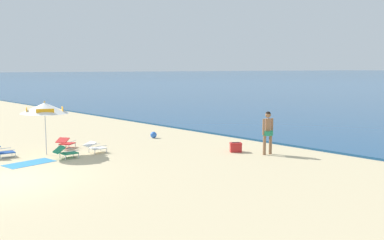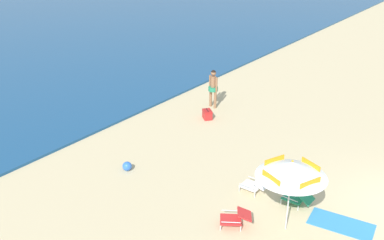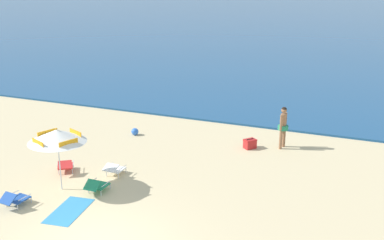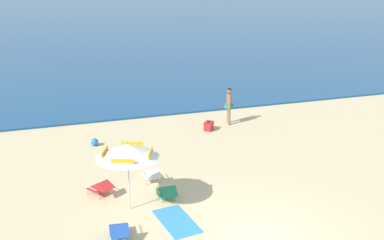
{
  "view_description": "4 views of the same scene",
  "coord_description": "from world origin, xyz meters",
  "px_view_note": "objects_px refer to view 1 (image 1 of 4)",
  "views": [
    {
      "loc": [
        13.87,
        -4.54,
        3.56
      ],
      "look_at": [
        1.36,
        6.98,
        1.5
      ],
      "focal_mm": 39.88,
      "sensor_mm": 36.0,
      "label": 1
    },
    {
      "loc": [
        -12.86,
        -1.29,
        7.99
      ],
      "look_at": [
        -1.04,
        7.63,
        1.36
      ],
      "focal_mm": 41.92,
      "sensor_mm": 36.0,
      "label": 2
    },
    {
      "loc": [
        6.58,
        -9.04,
        7.16
      ],
      "look_at": [
        -0.13,
        7.53,
        1.45
      ],
      "focal_mm": 43.73,
      "sensor_mm": 36.0,
      "label": 3
    },
    {
      "loc": [
        -5.24,
        -9.79,
        7.02
      ],
      "look_at": [
        0.26,
        6.56,
        1.42
      ],
      "focal_mm": 42.51,
      "sensor_mm": 36.0,
      "label": 4
    }
  ],
  "objects_px": {
    "lounge_chair_facing_sea": "(66,142)",
    "lounge_chair_spare_folded": "(66,152)",
    "lounge_chair_beside_umbrella": "(95,147)",
    "cooler_box": "(236,147)",
    "beach_umbrella_striped_main": "(45,108)",
    "lounge_chair_under_umbrella": "(2,151)",
    "beach_ball": "(154,135)",
    "beach_towel": "(29,163)",
    "person_standing_near_shore": "(268,130)"
  },
  "relations": [
    {
      "from": "beach_ball",
      "to": "person_standing_near_shore",
      "type": "bearing_deg",
      "value": 7.93
    },
    {
      "from": "lounge_chair_facing_sea",
      "to": "lounge_chair_spare_folded",
      "type": "bearing_deg",
      "value": -26.14
    },
    {
      "from": "lounge_chair_facing_sea",
      "to": "cooler_box",
      "type": "height_order",
      "value": "lounge_chair_facing_sea"
    },
    {
      "from": "person_standing_near_shore",
      "to": "cooler_box",
      "type": "height_order",
      "value": "person_standing_near_shore"
    },
    {
      "from": "person_standing_near_shore",
      "to": "beach_ball",
      "type": "relative_size",
      "value": 5.5
    },
    {
      "from": "lounge_chair_facing_sea",
      "to": "lounge_chair_spare_folded",
      "type": "xyz_separation_m",
      "value": [
        2.0,
        -0.98,
        -0.01
      ]
    },
    {
      "from": "cooler_box",
      "to": "beach_ball",
      "type": "distance_m",
      "value": 5.33
    },
    {
      "from": "person_standing_near_shore",
      "to": "beach_towel",
      "type": "xyz_separation_m",
      "value": [
        -5.05,
        -7.97,
        -1.04
      ]
    },
    {
      "from": "person_standing_near_shore",
      "to": "beach_ball",
      "type": "bearing_deg",
      "value": -172.07
    },
    {
      "from": "lounge_chair_beside_umbrella",
      "to": "lounge_chair_spare_folded",
      "type": "bearing_deg",
      "value": -83.07
    },
    {
      "from": "lounge_chair_facing_sea",
      "to": "beach_towel",
      "type": "xyz_separation_m",
      "value": [
        1.89,
        -2.4,
        -0.27
      ]
    },
    {
      "from": "lounge_chair_under_umbrella",
      "to": "beach_ball",
      "type": "bearing_deg",
      "value": 88.15
    },
    {
      "from": "lounge_chair_beside_umbrella",
      "to": "beach_ball",
      "type": "height_order",
      "value": "lounge_chair_beside_umbrella"
    },
    {
      "from": "beach_umbrella_striped_main",
      "to": "lounge_chair_beside_umbrella",
      "type": "relative_size",
      "value": 3.07
    },
    {
      "from": "lounge_chair_beside_umbrella",
      "to": "person_standing_near_shore",
      "type": "xyz_separation_m",
      "value": [
        5.11,
        5.15,
        0.77
      ]
    },
    {
      "from": "person_standing_near_shore",
      "to": "cooler_box",
      "type": "distance_m",
      "value": 1.61
    },
    {
      "from": "lounge_chair_under_umbrella",
      "to": "beach_towel",
      "type": "xyz_separation_m",
      "value": [
        1.76,
        0.39,
        -0.26
      ]
    },
    {
      "from": "beach_umbrella_striped_main",
      "to": "lounge_chair_beside_umbrella",
      "type": "height_order",
      "value": "beach_umbrella_striped_main"
    },
    {
      "from": "lounge_chair_under_umbrella",
      "to": "cooler_box",
      "type": "distance_m",
      "value": 9.57
    },
    {
      "from": "beach_umbrella_striped_main",
      "to": "lounge_chair_facing_sea",
      "type": "height_order",
      "value": "beach_umbrella_striped_main"
    },
    {
      "from": "beach_umbrella_striped_main",
      "to": "beach_towel",
      "type": "relative_size",
      "value": 1.5
    },
    {
      "from": "cooler_box",
      "to": "lounge_chair_facing_sea",
      "type": "bearing_deg",
      "value": -138.67
    },
    {
      "from": "lounge_chair_beside_umbrella",
      "to": "lounge_chair_facing_sea",
      "type": "xyz_separation_m",
      "value": [
        -1.83,
        -0.43,
        -0.0
      ]
    },
    {
      "from": "lounge_chair_beside_umbrella",
      "to": "beach_ball",
      "type": "relative_size",
      "value": 2.68
    },
    {
      "from": "person_standing_near_shore",
      "to": "beach_ball",
      "type": "distance_m",
      "value": 6.69
    },
    {
      "from": "beach_ball",
      "to": "lounge_chair_under_umbrella",
      "type": "bearing_deg",
      "value": -91.85
    },
    {
      "from": "lounge_chair_under_umbrella",
      "to": "person_standing_near_shore",
      "type": "xyz_separation_m",
      "value": [
        6.81,
        8.36,
        0.77
      ]
    },
    {
      "from": "beach_ball",
      "to": "beach_towel",
      "type": "relative_size",
      "value": 0.18
    },
    {
      "from": "lounge_chair_under_umbrella",
      "to": "lounge_chair_facing_sea",
      "type": "height_order",
      "value": "lounge_chair_under_umbrella"
    },
    {
      "from": "lounge_chair_spare_folded",
      "to": "beach_umbrella_striped_main",
      "type": "bearing_deg",
      "value": -169.6
    },
    {
      "from": "beach_umbrella_striped_main",
      "to": "lounge_chair_spare_folded",
      "type": "distance_m",
      "value": 2.12
    },
    {
      "from": "lounge_chair_beside_umbrella",
      "to": "beach_umbrella_striped_main",
      "type": "bearing_deg",
      "value": -123.8
    },
    {
      "from": "cooler_box",
      "to": "beach_towel",
      "type": "distance_m",
      "value": 8.33
    },
    {
      "from": "lounge_chair_spare_folded",
      "to": "beach_towel",
      "type": "bearing_deg",
      "value": -94.62
    },
    {
      "from": "beach_umbrella_striped_main",
      "to": "lounge_chair_beside_umbrella",
      "type": "bearing_deg",
      "value": 56.2
    },
    {
      "from": "lounge_chair_facing_sea",
      "to": "person_standing_near_shore",
      "type": "relative_size",
      "value": 0.56
    },
    {
      "from": "person_standing_near_shore",
      "to": "beach_towel",
      "type": "bearing_deg",
      "value": -122.34
    },
    {
      "from": "lounge_chair_beside_umbrella",
      "to": "cooler_box",
      "type": "relative_size",
      "value": 1.45
    },
    {
      "from": "beach_towel",
      "to": "beach_umbrella_striped_main",
      "type": "bearing_deg",
      "value": 134.34
    },
    {
      "from": "beach_umbrella_striped_main",
      "to": "lounge_chair_under_umbrella",
      "type": "xyz_separation_m",
      "value": [
        -0.61,
        -1.57,
        -1.68
      ]
    },
    {
      "from": "lounge_chair_facing_sea",
      "to": "beach_ball",
      "type": "height_order",
      "value": "lounge_chair_facing_sea"
    },
    {
      "from": "lounge_chair_beside_umbrella",
      "to": "beach_ball",
      "type": "xyz_separation_m",
      "value": [
        -1.46,
        4.23,
        -0.11
      ]
    },
    {
      "from": "lounge_chair_beside_umbrella",
      "to": "lounge_chair_facing_sea",
      "type": "relative_size",
      "value": 0.87
    },
    {
      "from": "beach_umbrella_striped_main",
      "to": "beach_towel",
      "type": "distance_m",
      "value": 2.55
    },
    {
      "from": "person_standing_near_shore",
      "to": "lounge_chair_spare_folded",
      "type": "bearing_deg",
      "value": -126.97
    },
    {
      "from": "beach_umbrella_striped_main",
      "to": "beach_ball",
      "type": "distance_m",
      "value": 6.15
    },
    {
      "from": "person_standing_near_shore",
      "to": "cooler_box",
      "type": "bearing_deg",
      "value": -155.56
    },
    {
      "from": "person_standing_near_shore",
      "to": "beach_ball",
      "type": "height_order",
      "value": "person_standing_near_shore"
    },
    {
      "from": "beach_umbrella_striped_main",
      "to": "beach_ball",
      "type": "xyz_separation_m",
      "value": [
        -0.36,
        5.87,
        -1.78
      ]
    },
    {
      "from": "beach_umbrella_striped_main",
      "to": "beach_ball",
      "type": "bearing_deg",
      "value": 93.55
    }
  ]
}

